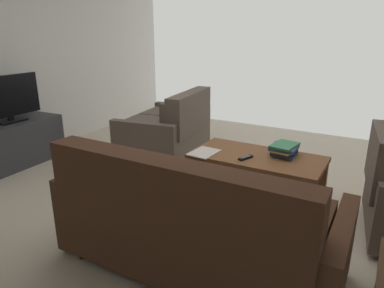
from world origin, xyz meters
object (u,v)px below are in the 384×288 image
tv_remote (246,158)px  loose_magazine (204,152)px  coffee_table (257,162)px  loveseat_near (169,129)px  flat_tv (7,98)px  book_stack (284,149)px  tv_stand (15,144)px  sofa_main (192,222)px

tv_remote → loose_magazine: size_ratio=0.55×
coffee_table → loose_magazine: size_ratio=3.96×
tv_remote → loveseat_near: bearing=-29.5°
flat_tv → loose_magazine: bearing=-170.3°
book_stack → tv_stand: bearing=13.2°
sofa_main → loose_magazine: bearing=-65.3°
loveseat_near → flat_tv: flat_tv is taller
coffee_table → tv_stand: tv_stand is taller
tv_stand → sofa_main: bearing=167.6°
sofa_main → book_stack: bearing=-98.6°
coffee_table → tv_remote: tv_remote is taller
sofa_main → flat_tv: bearing=-12.4°
book_stack → loose_magazine: size_ratio=1.00×
tv_stand → book_stack: 3.12m
tv_stand → coffee_table: bearing=-168.2°
loose_magazine → book_stack: bearing=26.9°
coffee_table → flat_tv: bearing=11.8°
tv_remote → loose_magazine: tv_remote is taller
loose_magazine → loveseat_near: bearing=141.6°
loveseat_near → coffee_table: size_ratio=1.12×
loveseat_near → book_stack: loveseat_near is taller
coffee_table → loose_magazine: (0.46, 0.18, 0.07)m
tv_remote → book_stack: bearing=-136.2°
sofa_main → coffee_table: bearing=-89.5°
sofa_main → flat_tv: flat_tv is taller
loveseat_near → coffee_table: (-1.40, 0.63, 0.03)m
tv_remote → coffee_table: bearing=-113.2°
flat_tv → loose_magazine: 2.41m
loveseat_near → flat_tv: size_ratio=1.63×
sofa_main → tv_remote: sofa_main is taller
coffee_table → flat_tv: size_ratio=1.46×
sofa_main → tv_remote: (0.07, -1.07, 0.09)m
sofa_main → tv_stand: 2.89m
coffee_table → tv_stand: size_ratio=1.06×
book_stack → loose_magazine: 0.74m
sofa_main → coffee_table: 1.21m
book_stack → tv_remote: size_ratio=1.81×
tv_stand → loose_magazine: (-2.35, -0.40, 0.19)m
flat_tv → book_stack: 3.12m
loveseat_near → coffee_table: 1.54m
sofa_main → loveseat_near: (1.42, -1.83, -0.01)m
book_stack → tv_remote: book_stack is taller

